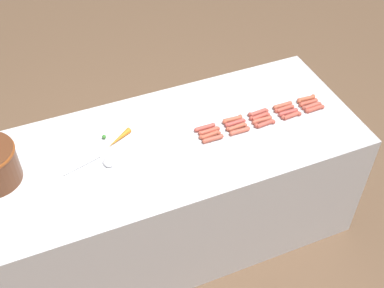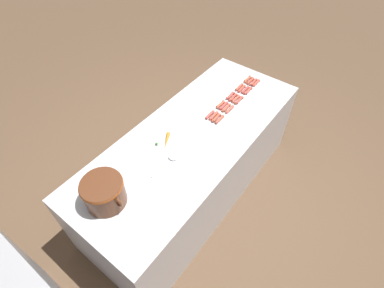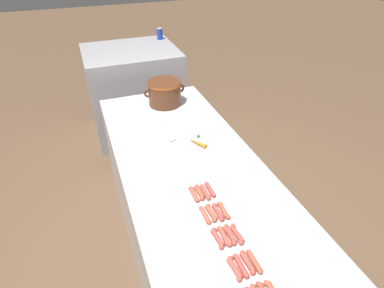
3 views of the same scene
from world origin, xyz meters
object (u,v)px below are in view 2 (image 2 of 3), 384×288
(hot_dog_7, at_px, (236,99))
(hot_dog_16, at_px, (239,87))
(hot_dog_17, at_px, (230,96))
(hot_dog_10, at_px, (250,81))
(hot_dog_19, at_px, (210,115))
(hot_dog_6, at_px, (245,90))
(hot_dog_18, at_px, (220,104))
(hot_dog_4, at_px, (220,119))
(hot_dog_2, at_px, (239,100))
(serving_spoon, at_px, (168,161))
(carrot, at_px, (166,141))
(bean_pot, at_px, (104,191))
(hot_dog_5, at_px, (253,82))
(hot_dog_1, at_px, (248,91))
(hot_dog_11, at_px, (242,89))
(hot_dog_15, at_px, (248,79))
(hot_dog_0, at_px, (256,83))
(hot_dog_13, at_px, (224,106))
(hot_dog_3, at_px, (230,109))
(hot_dog_12, at_px, (233,97))
(hot_dog_14, at_px, (214,116))
(hot_dog_9, at_px, (216,118))
(hot_dog_8, at_px, (226,108))

(hot_dog_7, distance_m, hot_dog_16, 0.19)
(hot_dog_17, bearing_deg, hot_dog_10, -96.10)
(hot_dog_19, bearing_deg, hot_dog_6, -97.46)
(hot_dog_10, bearing_deg, hot_dog_19, 86.94)
(hot_dog_18, bearing_deg, hot_dog_4, 121.51)
(hot_dog_10, bearing_deg, hot_dog_7, 95.42)
(hot_dog_16, bearing_deg, hot_dog_6, 178.94)
(hot_dog_2, relative_size, hot_dog_4, 1.00)
(hot_dog_2, relative_size, serving_spoon, 0.48)
(carrot, bearing_deg, hot_dog_7, -101.70)
(bean_pot, bearing_deg, serving_spoon, -101.72)
(hot_dog_6, xyz_separation_m, serving_spoon, (0.02, 1.12, -0.01))
(hot_dog_5, relative_size, hot_dog_19, 1.00)
(hot_dog_1, height_order, hot_dog_16, same)
(hot_dog_11, bearing_deg, hot_dog_15, -79.74)
(hot_dog_4, height_order, hot_dog_15, same)
(hot_dog_0, height_order, hot_dog_13, same)
(hot_dog_2, xyz_separation_m, hot_dog_3, (-0.00, 0.16, 0.00))
(hot_dog_6, height_order, hot_dog_7, same)
(hot_dog_19, bearing_deg, hot_dog_12, -96.07)
(hot_dog_0, xyz_separation_m, hot_dog_13, (0.07, 0.49, 0.00))
(hot_dog_13, xyz_separation_m, hot_dog_14, (-0.00, 0.16, 0.00))
(hot_dog_6, bearing_deg, hot_dog_3, 96.18)
(hot_dog_15, bearing_deg, hot_dog_9, 95.83)
(hot_dog_15, height_order, hot_dog_16, same)
(hot_dog_12, xyz_separation_m, hot_dog_14, (0.00, 0.32, 0.00))
(hot_dog_7, height_order, serving_spoon, hot_dog_7)
(hot_dog_13, distance_m, hot_dog_17, 0.17)
(hot_dog_5, xyz_separation_m, hot_dog_13, (0.04, 0.48, 0.00))
(hot_dog_0, bearing_deg, hot_dog_1, 90.15)
(hot_dog_5, height_order, serving_spoon, hot_dog_5)
(hot_dog_13, xyz_separation_m, hot_dog_15, (0.03, -0.49, 0.00))
(hot_dog_1, height_order, hot_dog_17, same)
(hot_dog_7, height_order, hot_dog_14, same)
(hot_dog_6, bearing_deg, hot_dog_13, 83.79)
(hot_dog_0, xyz_separation_m, hot_dog_19, (0.10, 0.66, 0.00))
(hot_dog_0, xyz_separation_m, hot_dog_3, (-0.00, 0.49, 0.00))
(hot_dog_5, relative_size, hot_dog_8, 1.00)
(hot_dog_7, relative_size, hot_dog_10, 1.00)
(hot_dog_5, bearing_deg, hot_dog_3, 93.84)
(hot_dog_12, distance_m, hot_dog_16, 0.18)
(serving_spoon, bearing_deg, hot_dog_1, -92.90)
(hot_dog_11, bearing_deg, hot_dog_14, 90.59)
(hot_dog_18, xyz_separation_m, bean_pot, (0.06, 1.31, 0.10))
(hot_dog_14, bearing_deg, hot_dog_0, -95.51)
(hot_dog_11, bearing_deg, hot_dog_16, -11.06)
(hot_dog_6, distance_m, hot_dog_17, 0.18)
(hot_dog_2, distance_m, hot_dog_10, 0.34)
(hot_dog_3, height_order, hot_dog_9, same)
(hot_dog_9, distance_m, serving_spoon, 0.62)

